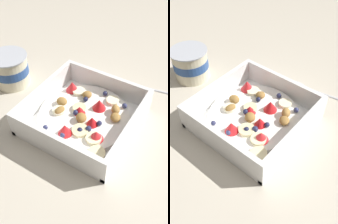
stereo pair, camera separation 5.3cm
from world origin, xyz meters
TOP-DOWN VIEW (x-y plane):
  - ground_plane at (0.00, 0.00)m, footprint 2.40×2.40m
  - fruit_bowl at (0.01, 0.02)m, footprint 0.22×0.22m
  - spoon at (0.18, -0.01)m, footprint 0.05×0.17m
  - yogurt_cup at (0.03, 0.25)m, footprint 0.09×0.09m

SIDE VIEW (x-z plane):
  - ground_plane at x=0.00m, z-range 0.00..0.00m
  - spoon at x=0.18m, z-range 0.00..0.01m
  - fruit_bowl at x=0.01m, z-range -0.01..0.05m
  - yogurt_cup at x=0.03m, z-range 0.00..0.08m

